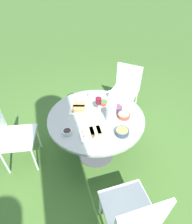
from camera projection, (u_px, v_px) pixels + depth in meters
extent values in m
plane|color=#446B2B|center=(96.00, 152.00, 2.61)|extent=(40.00, 40.00, 0.00)
cylinder|color=#4C4C51|center=(96.00, 152.00, 2.60)|extent=(0.53, 0.53, 0.02)
cylinder|color=#4C4C51|center=(96.00, 136.00, 2.39)|extent=(0.11, 0.11, 0.66)
cylinder|color=#9EA399|center=(96.00, 117.00, 2.16)|extent=(1.19, 1.19, 0.03)
cube|color=white|center=(124.00, 93.00, 3.04)|extent=(0.61, 0.61, 0.04)
cube|color=white|center=(129.00, 76.00, 3.02)|extent=(0.33, 0.34, 0.42)
cylinder|color=white|center=(108.00, 106.00, 3.13)|extent=(0.03, 0.03, 0.43)
cylinder|color=white|center=(129.00, 112.00, 2.99)|extent=(0.03, 0.03, 0.43)
cylinder|color=white|center=(116.00, 96.00, 3.38)|extent=(0.03, 0.03, 0.43)
cylinder|color=white|center=(136.00, 101.00, 3.24)|extent=(0.03, 0.03, 0.43)
cube|color=white|center=(18.00, 138.00, 2.23)|extent=(0.50, 0.52, 0.04)
cylinder|color=white|center=(35.00, 160.00, 2.25)|extent=(0.03, 0.03, 0.43)
cylinder|color=white|center=(39.00, 137.00, 2.54)|extent=(0.03, 0.03, 0.43)
cylinder|color=white|center=(5.00, 163.00, 2.21)|extent=(0.03, 0.03, 0.43)
cylinder|color=white|center=(13.00, 140.00, 2.51)|extent=(0.03, 0.03, 0.43)
cube|color=white|center=(127.00, 207.00, 1.58)|extent=(0.46, 0.44, 0.04)
cube|color=white|center=(142.00, 221.00, 1.29)|extent=(0.44, 0.05, 0.42)
cylinder|color=white|center=(134.00, 194.00, 1.91)|extent=(0.03, 0.03, 0.43)
cylinder|color=white|center=(100.00, 204.00, 1.82)|extent=(0.03, 0.03, 0.43)
cylinder|color=silver|center=(111.00, 112.00, 2.04)|extent=(0.12, 0.12, 0.22)
cone|color=silver|center=(107.00, 107.00, 1.97)|extent=(0.03, 0.03, 0.03)
cylinder|color=silver|center=(98.00, 109.00, 2.25)|extent=(0.06, 0.06, 0.01)
cylinder|color=silver|center=(98.00, 106.00, 2.21)|extent=(0.01, 0.01, 0.09)
cylinder|color=maroon|center=(98.00, 101.00, 2.16)|extent=(0.08, 0.08, 0.08)
cube|color=white|center=(79.00, 107.00, 2.27)|extent=(0.32, 0.38, 0.02)
cube|color=#B2844C|center=(79.00, 109.00, 2.19)|extent=(0.18, 0.15, 0.04)
cube|color=#B2844C|center=(79.00, 105.00, 2.25)|extent=(0.18, 0.15, 0.04)
cube|color=white|center=(95.00, 134.00, 1.90)|extent=(0.35, 0.22, 0.02)
cube|color=#E0C184|center=(88.00, 133.00, 1.87)|extent=(0.13, 0.13, 0.05)
cube|color=#E0C184|center=(95.00, 132.00, 1.88)|extent=(0.13, 0.13, 0.05)
cube|color=#E0C184|center=(102.00, 131.00, 1.89)|extent=(0.13, 0.13, 0.05)
cylinder|color=#334256|center=(122.00, 132.00, 1.90)|extent=(0.15, 0.15, 0.06)
cylinder|color=#E0C147|center=(122.00, 131.00, 1.89)|extent=(0.12, 0.12, 0.03)
cylinder|color=#B74733|center=(103.00, 103.00, 2.33)|extent=(0.11, 0.11, 0.04)
cylinder|color=#387533|center=(103.00, 102.00, 2.32)|extent=(0.09, 0.09, 0.02)
cylinder|color=silver|center=(67.00, 132.00, 1.90)|extent=(0.10, 0.10, 0.05)
cylinder|color=#2D231E|center=(67.00, 131.00, 1.90)|extent=(0.08, 0.08, 0.02)
cylinder|color=#334256|center=(117.00, 108.00, 2.22)|extent=(0.13, 0.13, 0.06)
cylinder|color=#D6385B|center=(117.00, 107.00, 2.21)|extent=(0.11, 0.11, 0.03)
cylinder|color=#B74733|center=(124.00, 116.00, 2.12)|extent=(0.15, 0.15, 0.05)
cylinder|color=silver|center=(124.00, 115.00, 2.11)|extent=(0.12, 0.12, 0.02)
cylinder|color=silver|center=(110.00, 94.00, 2.43)|extent=(0.06, 0.06, 0.10)
cylinder|color=silver|center=(91.00, 94.00, 2.45)|extent=(0.07, 0.07, 0.08)
cube|color=#232328|center=(72.00, 104.00, 3.34)|extent=(0.30, 0.14, 0.24)
torus|color=#232328|center=(72.00, 98.00, 3.24)|extent=(0.19, 0.01, 0.19)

